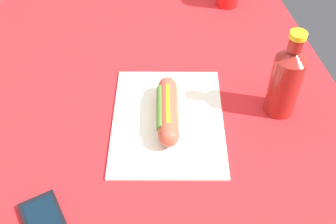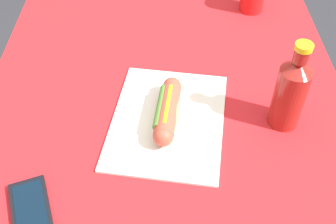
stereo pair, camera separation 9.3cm
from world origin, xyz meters
The scene contains 5 objects.
dining_table centered at (0.00, 0.00, 0.63)m, with size 1.26×0.90×0.75m.
paper_wrapper centered at (0.02, -0.01, 0.76)m, with size 0.34×0.26×0.01m, color silver.
hot_dog centered at (0.02, 0.00, 0.79)m, with size 0.20×0.07×0.05m.
cell_phone centered at (-0.21, 0.26, 0.76)m, with size 0.15×0.11×0.01m.
soda_bottle centered at (0.01, -0.27, 0.85)m, with size 0.07×0.07×0.22m.
Camera 1 is at (-0.62, 0.09, 1.45)m, focal length 43.47 mm.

